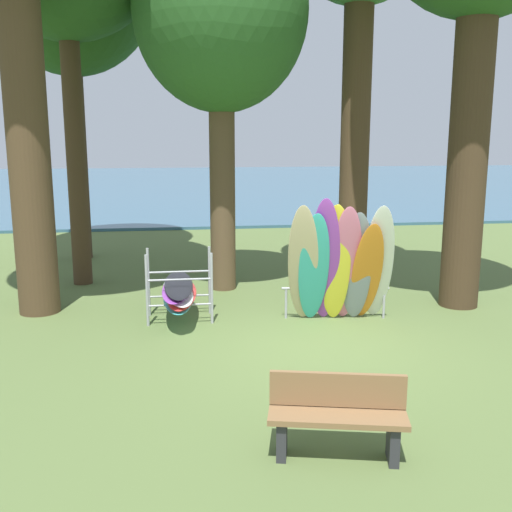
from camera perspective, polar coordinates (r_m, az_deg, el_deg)
ground_plane at (r=9.65m, az=5.00°, el=-8.33°), size 80.00×80.00×0.00m
lake_water at (r=38.85m, az=-4.60°, el=6.72°), size 80.00×36.00×0.10m
tree_far_left_back at (r=12.82m, az=-3.34°, el=21.72°), size 3.46×3.46×7.62m
leaning_board_pile at (r=10.50m, az=7.89°, el=-0.90°), size 1.99×1.03×2.24m
board_storage_rack at (r=10.83m, az=-7.26°, el=-3.26°), size 1.15×2.13×1.25m
park_bench at (r=6.44m, az=7.63°, el=-14.50°), size 1.46×0.71×0.85m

